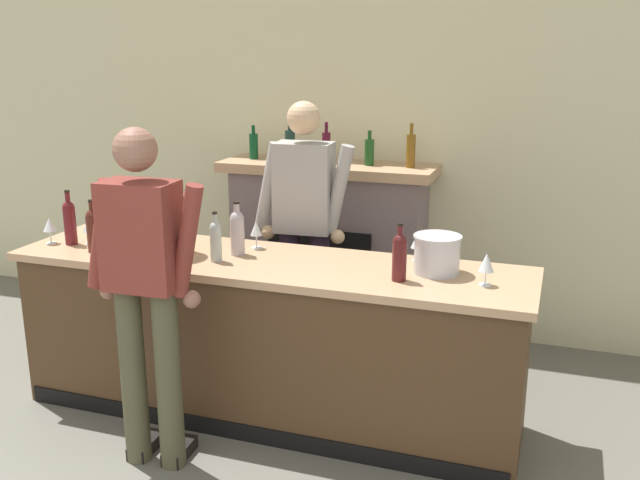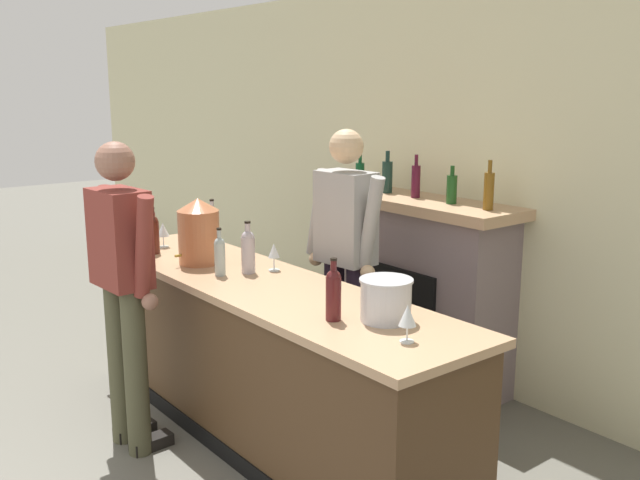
# 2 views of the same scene
# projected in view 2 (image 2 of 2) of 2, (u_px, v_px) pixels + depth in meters

# --- Properties ---
(wall_back_panel) EXTENTS (12.00, 0.07, 2.75)m
(wall_back_panel) POSITION_uv_depth(u_px,v_px,m) (470.00, 185.00, 4.81)
(wall_back_panel) COLOR beige
(wall_back_panel) RESTS_ON ground_plane
(bar_counter) EXTENTS (2.95, 0.73, 0.95)m
(bar_counter) POSITION_uv_depth(u_px,v_px,m) (262.00, 360.00, 4.13)
(bar_counter) COLOR #4B331E
(bar_counter) RESTS_ON ground_plane
(fireplace_stone) EXTENTS (1.57, 0.52, 1.59)m
(fireplace_stone) POSITION_uv_depth(u_px,v_px,m) (416.00, 287.00, 4.97)
(fireplace_stone) COLOR gray
(fireplace_stone) RESTS_ON ground_plane
(person_customer) EXTENTS (0.66, 0.32, 1.75)m
(person_customer) POSITION_uv_depth(u_px,v_px,m) (123.00, 284.00, 3.91)
(person_customer) COLOR #4B4A32
(person_customer) RESTS_ON ground_plane
(person_bartender) EXTENTS (0.66, 0.32, 1.78)m
(person_bartender) POSITION_uv_depth(u_px,v_px,m) (345.00, 258.00, 4.42)
(person_bartender) COLOR #241A2C
(person_bartender) RESTS_ON ground_plane
(copper_dispenser) EXTENTS (0.26, 0.30, 0.41)m
(copper_dispenser) POSITION_uv_depth(u_px,v_px,m) (199.00, 231.00, 4.40)
(copper_dispenser) COLOR #BD6F45
(copper_dispenser) RESTS_ON bar_counter
(ice_bucket_steel) EXTENTS (0.25, 0.25, 0.20)m
(ice_bucket_steel) POSITION_uv_depth(u_px,v_px,m) (386.00, 300.00, 3.34)
(ice_bucket_steel) COLOR silver
(ice_bucket_steel) RESTS_ON bar_counter
(wine_bottle_cabernet_heavy) EXTENTS (0.07, 0.07, 0.33)m
(wine_bottle_cabernet_heavy) POSITION_uv_depth(u_px,v_px,m) (150.00, 224.00, 4.90)
(wine_bottle_cabernet_heavy) COLOR #5A171C
(wine_bottle_cabernet_heavy) RESTS_ON bar_counter
(wine_bottle_merlot_tall) EXTENTS (0.06, 0.06, 0.28)m
(wine_bottle_merlot_tall) POSITION_uv_depth(u_px,v_px,m) (220.00, 254.00, 4.13)
(wine_bottle_merlot_tall) COLOR #A5B7B4
(wine_bottle_merlot_tall) RESTS_ON bar_counter
(wine_bottle_rose_blush) EXTENTS (0.08, 0.08, 0.31)m
(wine_bottle_rose_blush) POSITION_uv_depth(u_px,v_px,m) (153.00, 233.00, 4.67)
(wine_bottle_rose_blush) COLOR #4A1D14
(wine_bottle_rose_blush) RESTS_ON bar_counter
(wine_bottle_riesling_slim) EXTENTS (0.07, 0.07, 0.34)m
(wine_bottle_riesling_slim) POSITION_uv_depth(u_px,v_px,m) (213.00, 227.00, 4.81)
(wine_bottle_riesling_slim) COLOR #B3B5BF
(wine_bottle_riesling_slim) RESTS_ON bar_counter
(wine_bottle_port_short) EXTENTS (0.08, 0.08, 0.31)m
(wine_bottle_port_short) POSITION_uv_depth(u_px,v_px,m) (248.00, 250.00, 4.18)
(wine_bottle_port_short) COLOR #B1A7AF
(wine_bottle_port_short) RESTS_ON bar_counter
(wine_bottle_burgundy_dark) EXTENTS (0.07, 0.07, 0.30)m
(wine_bottle_burgundy_dark) POSITION_uv_depth(u_px,v_px,m) (333.00, 292.00, 3.34)
(wine_bottle_burgundy_dark) COLOR #4C1718
(wine_bottle_burgundy_dark) RESTS_ON bar_counter
(wine_glass_front_right) EXTENTS (0.09, 0.09, 0.17)m
(wine_glass_front_right) POSITION_uv_depth(u_px,v_px,m) (163.00, 230.00, 4.85)
(wine_glass_front_right) COLOR silver
(wine_glass_front_right) RESTS_ON bar_counter
(wine_glass_by_dispenser) EXTENTS (0.08, 0.08, 0.16)m
(wine_glass_by_dispenser) POSITION_uv_depth(u_px,v_px,m) (139.00, 227.00, 4.99)
(wine_glass_by_dispenser) COLOR silver
(wine_glass_by_dispenser) RESTS_ON bar_counter
(wine_glass_front_left) EXTENTS (0.08, 0.08, 0.17)m
(wine_glass_front_left) POSITION_uv_depth(u_px,v_px,m) (392.00, 284.00, 3.54)
(wine_glass_front_left) COLOR silver
(wine_glass_front_left) RESTS_ON bar_counter
(wine_glass_near_bucket) EXTENTS (0.08, 0.08, 0.17)m
(wine_glass_near_bucket) POSITION_uv_depth(u_px,v_px,m) (408.00, 316.00, 3.06)
(wine_glass_near_bucket) COLOR silver
(wine_glass_near_bucket) RESTS_ON bar_counter
(wine_glass_back_row) EXTENTS (0.07, 0.07, 0.17)m
(wine_glass_back_row) POSITION_uv_depth(u_px,v_px,m) (274.00, 252.00, 4.24)
(wine_glass_back_row) COLOR silver
(wine_glass_back_row) RESTS_ON bar_counter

